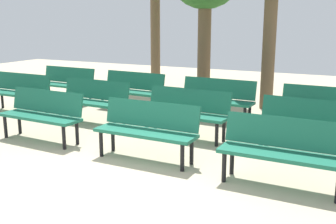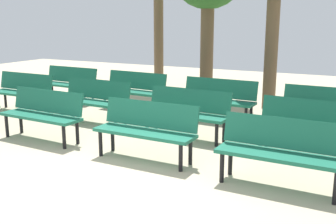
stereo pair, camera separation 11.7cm
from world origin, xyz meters
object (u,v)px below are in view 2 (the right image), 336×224
(bench_r1_c0, at_px, (22,90))
(bench_r2_c3, at_px, (326,108))
(bench_r2_c0, at_px, (69,82))
(bench_r2_c1, at_px, (134,88))
(bench_r0_c2, at_px, (147,127))
(bench_r0_c3, at_px, (281,149))
(bench_r1_c2, at_px, (186,110))
(bench_r1_c1, at_px, (95,98))
(bench_r0_c1, at_px, (43,112))
(bench_r1_c3, at_px, (310,124))
(bench_r2_c2, at_px, (218,97))

(bench_r1_c0, bearing_deg, bench_r2_c3, 11.34)
(bench_r2_c0, bearing_deg, bench_r2_c1, -0.05)
(bench_r0_c2, bearing_deg, bench_r2_c0, 144.61)
(bench_r0_c2, height_order, bench_r2_c1, same)
(bench_r0_c3, bearing_deg, bench_r1_c2, 144.72)
(bench_r1_c1, relative_size, bench_r2_c3, 1.00)
(bench_r0_c1, distance_m, bench_r2_c1, 2.84)
(bench_r0_c2, bearing_deg, bench_r2_c1, 125.95)
(bench_r2_c1, bearing_deg, bench_r2_c0, -178.77)
(bench_r1_c2, relative_size, bench_r1_c3, 1.00)
(bench_r1_c0, height_order, bench_r2_c2, same)
(bench_r2_c0, distance_m, bench_r2_c1, 2.03)
(bench_r1_c1, bearing_deg, bench_r2_c0, 145.20)
(bench_r1_c1, xyz_separation_m, bench_r2_c3, (4.35, 1.20, 0.00))
(bench_r1_c2, height_order, bench_r2_c1, same)
(bench_r1_c3, distance_m, bench_r2_c3, 1.39)
(bench_r1_c2, xyz_separation_m, bench_r1_c3, (2.14, -0.05, 0.00))
(bench_r1_c0, xyz_separation_m, bench_r1_c1, (2.11, -0.06, 0.00))
(bench_r2_c0, bearing_deg, bench_r0_c3, -24.69)
(bench_r0_c3, relative_size, bench_r2_c2, 1.00)
(bench_r0_c3, relative_size, bench_r1_c1, 0.99)
(bench_r1_c2, height_order, bench_r1_c3, same)
(bench_r1_c1, bearing_deg, bench_r1_c3, 0.25)
(bench_r1_c2, distance_m, bench_r2_c2, 1.41)
(bench_r2_c2, bearing_deg, bench_r0_c1, -127.91)
(bench_r0_c2, bearing_deg, bench_r0_c3, -2.77)
(bench_r0_c3, height_order, bench_r1_c0, same)
(bench_r1_c0, relative_size, bench_r2_c0, 1.00)
(bench_r0_c2, bearing_deg, bench_r1_c2, 89.02)
(bench_r2_c1, bearing_deg, bench_r0_c1, -88.66)
(bench_r0_c1, distance_m, bench_r1_c3, 4.50)
(bench_r0_c2, relative_size, bench_r1_c3, 0.99)
(bench_r0_c2, distance_m, bench_r1_c3, 2.54)
(bench_r0_c3, relative_size, bench_r1_c2, 0.99)
(bench_r2_c1, bearing_deg, bench_r2_c2, -0.31)
(bench_r1_c0, distance_m, bench_r1_c3, 6.39)
(bench_r1_c3, distance_m, bench_r2_c0, 6.47)
(bench_r0_c2, xyz_separation_m, bench_r2_c2, (0.11, 2.76, 0.00))
(bench_r1_c1, relative_size, bench_r1_c2, 1.00)
(bench_r1_c2, bearing_deg, bench_r0_c2, -88.93)
(bench_r0_c3, height_order, bench_r1_c1, same)
(bench_r0_c2, relative_size, bench_r2_c3, 1.00)
(bench_r1_c1, distance_m, bench_r1_c3, 4.29)
(bench_r1_c2, bearing_deg, bench_r2_c0, 161.19)
(bench_r1_c0, bearing_deg, bench_r0_c2, -18.84)
(bench_r1_c1, xyz_separation_m, bench_r1_c2, (2.15, -0.14, 0.00))
(bench_r0_c3, distance_m, bench_r2_c3, 2.82)
(bench_r0_c3, bearing_deg, bench_r2_c2, 124.96)
(bench_r1_c1, xyz_separation_m, bench_r2_c1, (0.07, 1.42, 0.00))
(bench_r1_c1, bearing_deg, bench_r1_c2, -0.98)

